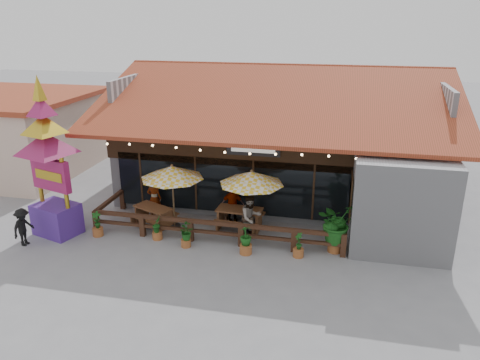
% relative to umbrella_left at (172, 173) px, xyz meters
% --- Properties ---
extents(ground, '(100.00, 100.00, 0.00)m').
position_rel_umbrella_left_xyz_m(ground, '(3.56, -0.57, -2.38)').
color(ground, gray).
rests_on(ground, ground).
extents(restaurant_building, '(15.50, 14.73, 6.09)m').
position_rel_umbrella_left_xyz_m(restaurant_building, '(3.82, 6.04, -0.17)').
color(restaurant_building, '#B8B8BE').
rests_on(restaurant_building, ground).
extents(patio_railing, '(10.00, 2.60, 0.92)m').
position_rel_umbrella_left_xyz_m(patio_railing, '(1.30, -0.84, -1.76)').
color(patio_railing, '#442618').
rests_on(patio_railing, ground).
extents(neighbor_building, '(8.40, 8.40, 4.22)m').
position_rel_umbrella_left_xyz_m(neighbor_building, '(-11.44, 5.43, -0.24)').
color(neighbor_building, beige).
rests_on(neighbor_building, ground).
extents(umbrella_left, '(2.81, 2.81, 2.73)m').
position_rel_umbrella_left_xyz_m(umbrella_left, '(0.00, 0.00, 0.00)').
color(umbrella_left, brown).
rests_on(umbrella_left, ground).
extents(umbrella_right, '(2.65, 2.65, 2.72)m').
position_rel_umbrella_left_xyz_m(umbrella_right, '(3.23, 0.04, -0.01)').
color(umbrella_right, brown).
rests_on(umbrella_right, ground).
extents(picnic_table_left, '(2.07, 1.96, 0.79)m').
position_rel_umbrella_left_xyz_m(picnic_table_left, '(-0.92, 0.04, -1.85)').
color(picnic_table_left, brown).
rests_on(picnic_table_left, ground).
extents(picnic_table_right, '(1.91, 1.68, 0.88)m').
position_rel_umbrella_left_xyz_m(picnic_table_right, '(2.67, 0.40, -1.78)').
color(picnic_table_right, brown).
rests_on(picnic_table_right, ground).
extents(thai_sign_tower, '(3.12, 3.12, 6.77)m').
position_rel_umbrella_left_xyz_m(thai_sign_tower, '(-4.37, -1.57, 1.20)').
color(thai_sign_tower, '#4A2589').
rests_on(thai_sign_tower, ground).
extents(tropical_plant, '(1.87, 1.89, 1.98)m').
position_rel_umbrella_left_xyz_m(tropical_plant, '(6.55, -0.74, -1.25)').
color(tropical_plant, '#975429').
rests_on(tropical_plant, ground).
extents(diner_a, '(0.64, 0.43, 1.72)m').
position_rel_umbrella_left_xyz_m(diner_a, '(-1.17, 0.78, -1.52)').
color(diner_a, '#321F10').
rests_on(diner_a, ground).
extents(diner_b, '(1.16, 1.15, 1.88)m').
position_rel_umbrella_left_xyz_m(diner_b, '(3.31, -0.49, -1.44)').
color(diner_b, '#321F10').
rests_on(diner_b, ground).
extents(diner_c, '(1.00, 0.50, 1.65)m').
position_rel_umbrella_left_xyz_m(diner_c, '(2.26, 0.94, -1.56)').
color(diner_c, '#321F10').
rests_on(diner_c, ground).
extents(pedestrian, '(0.65, 1.02, 1.49)m').
position_rel_umbrella_left_xyz_m(pedestrian, '(-5.03, -2.75, -1.63)').
color(pedestrian, black).
rests_on(pedestrian, ground).
extents(planter_a, '(0.42, 0.42, 1.03)m').
position_rel_umbrella_left_xyz_m(planter_a, '(-2.70, -1.44, -1.95)').
color(planter_a, '#975429').
rests_on(planter_a, ground).
extents(planter_b, '(0.39, 0.41, 0.97)m').
position_rel_umbrella_left_xyz_m(planter_b, '(-0.27, -1.21, -1.94)').
color(planter_b, '#975429').
rests_on(planter_b, ground).
extents(planter_c, '(0.73, 0.71, 0.92)m').
position_rel_umbrella_left_xyz_m(planter_c, '(1.02, -1.58, -1.86)').
color(planter_c, '#975429').
rests_on(planter_c, ground).
extents(planter_d, '(0.58, 0.58, 1.12)m').
position_rel_umbrella_left_xyz_m(planter_d, '(3.35, -1.62, -1.84)').
color(planter_d, '#975429').
rests_on(planter_d, ground).
extents(planter_e, '(0.39, 0.41, 0.97)m').
position_rel_umbrella_left_xyz_m(planter_e, '(5.27, -1.44, -1.97)').
color(planter_e, '#975429').
rests_on(planter_e, ground).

